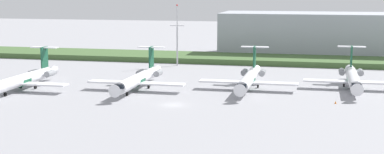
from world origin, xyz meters
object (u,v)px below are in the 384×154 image
at_px(regional_jet_fifth, 353,78).
at_px(antenna_mast, 177,40).
at_px(regional_jet_fourth, 249,78).
at_px(regional_jet_second, 24,79).
at_px(safety_cone_front_marker, 336,102).
at_px(regional_jet_third, 138,79).

bearing_deg(regional_jet_fifth, antenna_mast, 149.94).
distance_m(regional_jet_fourth, antenna_mast, 44.03).
bearing_deg(regional_jet_second, regional_jet_fourth, 14.19).
relative_size(regional_jet_second, regional_jet_fifth, 1.00).
distance_m(antenna_mast, safety_cone_front_marker, 66.43).
relative_size(antenna_mast, safety_cone_front_marker, 33.70).
relative_size(regional_jet_second, regional_jet_third, 1.00).
xyz_separation_m(regional_jet_second, safety_cone_front_marker, (70.11, 0.06, -2.26)).
bearing_deg(safety_cone_front_marker, regional_jet_fourth, 146.54).
bearing_deg(regional_jet_third, antenna_mast, 91.72).
xyz_separation_m(regional_jet_second, regional_jet_fourth, (50.77, 12.84, 0.00)).
bearing_deg(regional_jet_third, safety_cone_front_marker, -8.14).
height_order(regional_jet_second, regional_jet_fifth, same).
bearing_deg(regional_jet_third, regional_jet_fifth, 14.37).
bearing_deg(antenna_mast, regional_jet_fourth, -53.09).
height_order(regional_jet_second, safety_cone_front_marker, regional_jet_second).
xyz_separation_m(regional_jet_second, antenna_mast, (24.51, 47.79, 5.23)).
height_order(regional_jet_fourth, regional_jet_fifth, same).
bearing_deg(regional_jet_fifth, safety_cone_front_marker, -103.06).
bearing_deg(regional_jet_fourth, regional_jet_fifth, 14.30).
xyz_separation_m(regional_jet_second, regional_jet_third, (25.75, 6.40, 0.00)).
distance_m(regional_jet_second, regional_jet_fourth, 52.37).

